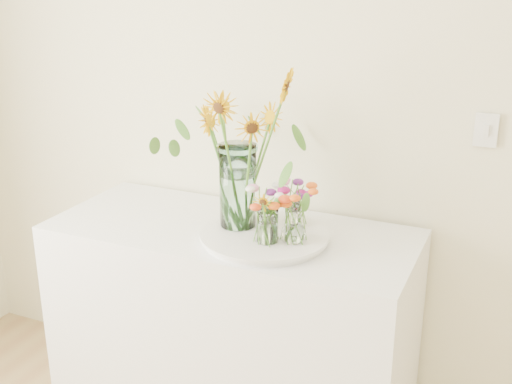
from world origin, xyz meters
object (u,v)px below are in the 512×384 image
at_px(tray, 265,238).
at_px(small_vase_c, 293,214).
at_px(mason_jar, 238,186).
at_px(counter, 232,331).
at_px(small_vase_b, 294,226).
at_px(small_vase_a, 267,226).

distance_m(tray, small_vase_c, 0.14).
bearing_deg(mason_jar, counter, 149.96).
distance_m(small_vase_b, small_vase_c, 0.15).
bearing_deg(counter, small_vase_a, -31.08).
xyz_separation_m(tray, mason_jar, (-0.12, 0.03, 0.17)).
height_order(tray, small_vase_c, small_vase_c).
bearing_deg(small_vase_a, small_vase_c, 81.43).
bearing_deg(tray, small_vase_a, -59.21).
distance_m(tray, small_vase_a, 0.11).
distance_m(counter, mason_jar, 0.63).
bearing_deg(mason_jar, small_vase_b, -13.76).
height_order(small_vase_a, small_vase_b, small_vase_a).
bearing_deg(small_vase_b, counter, 163.60).
height_order(tray, small_vase_a, small_vase_a).
bearing_deg(small_vase_b, tray, 167.76).
bearing_deg(small_vase_a, tray, 120.79).
distance_m(counter, small_vase_b, 0.61).
distance_m(mason_jar, small_vase_a, 0.21).
xyz_separation_m(counter, small_vase_b, (0.29, -0.08, 0.54)).
bearing_deg(counter, small_vase_b, -16.40).
bearing_deg(small_vase_a, counter, 148.92).
bearing_deg(small_vase_b, small_vase_c, 111.95).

